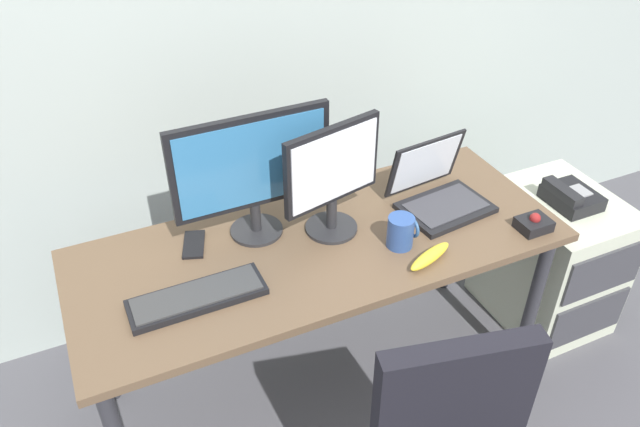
% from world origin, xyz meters
% --- Properties ---
extents(ground_plane, '(8.00, 8.00, 0.00)m').
position_xyz_m(ground_plane, '(0.00, 0.00, 0.00)').
color(ground_plane, '#4B4A4F').
extents(desk, '(1.66, 0.66, 0.71)m').
position_xyz_m(desk, '(0.00, 0.00, 0.64)').
color(desk, brown).
rests_on(desk, ground).
extents(file_cabinet, '(0.42, 0.53, 0.60)m').
position_xyz_m(file_cabinet, '(1.07, -0.04, 0.30)').
color(file_cabinet, beige).
rests_on(file_cabinet, ground).
extents(desk_phone, '(0.17, 0.20, 0.09)m').
position_xyz_m(desk_phone, '(1.06, -0.06, 0.63)').
color(desk_phone, black).
rests_on(desk_phone, file_cabinet).
extents(monitor_main, '(0.53, 0.18, 0.44)m').
position_xyz_m(monitor_main, '(-0.17, 0.14, 0.97)').
color(monitor_main, '#262628').
rests_on(monitor_main, desk).
extents(monitor_side, '(0.36, 0.18, 0.40)m').
position_xyz_m(monitor_side, '(0.07, 0.05, 0.94)').
color(monitor_side, '#262628').
rests_on(monitor_side, desk).
extents(keyboard, '(0.41, 0.14, 0.03)m').
position_xyz_m(keyboard, '(-0.45, -0.10, 0.73)').
color(keyboard, black).
rests_on(keyboard, desk).
extents(laptop, '(0.34, 0.31, 0.24)m').
position_xyz_m(laptop, '(0.48, 0.03, 0.77)').
color(laptop, black).
rests_on(laptop, desk).
extents(trackball_mouse, '(0.11, 0.09, 0.07)m').
position_xyz_m(trackball_mouse, '(0.70, -0.24, 0.74)').
color(trackball_mouse, black).
rests_on(trackball_mouse, desk).
extents(coffee_mug, '(0.10, 0.09, 0.11)m').
position_xyz_m(coffee_mug, '(0.24, -0.12, 0.77)').
color(coffee_mug, '#2D4B8C').
rests_on(coffee_mug, desk).
extents(cell_phone, '(0.11, 0.16, 0.01)m').
position_xyz_m(cell_phone, '(-0.39, 0.16, 0.72)').
color(cell_phone, black).
rests_on(cell_phone, desk).
extents(banana, '(0.19, 0.11, 0.04)m').
position_xyz_m(banana, '(0.28, -0.24, 0.73)').
color(banana, yellow).
rests_on(banana, desk).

